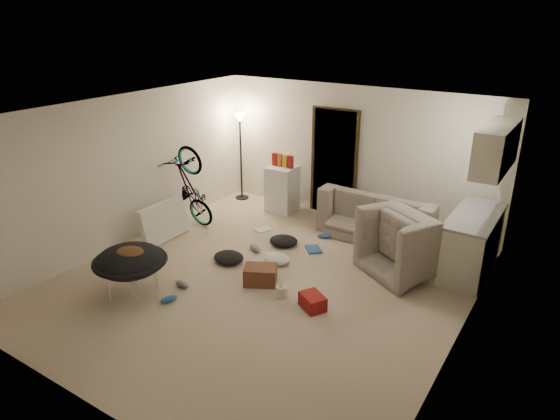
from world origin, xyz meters
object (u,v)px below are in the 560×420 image
Objects in this scene: floor_lamp at (240,138)px; juicer at (282,291)px; kitchen_counter at (471,244)px; armchair at (414,248)px; saucer_chair at (131,267)px; drink_case_b at (313,302)px; sofa at (379,220)px; bicycle at (191,204)px; mini_fridge at (282,189)px; drink_case_a at (260,275)px; tv_box at (164,221)px.

floor_lamp is 4.21m from juicer.
kitchen_counter reaches higher than armchair.
armchair is at bearing 42.69° from saucer_chair.
sofa is at bearing 124.22° from drink_case_b.
sofa is 3.40m from bicycle.
kitchen_counter is 5.01m from saucer_chair.
sofa reaches higher than drink_case_b.
floor_lamp reaches higher than mini_fridge.
juicer is (-1.99, -2.22, -0.34)m from kitchen_counter.
kitchen_counter is at bearing 40.99° from saucer_chair.
drink_case_b is at bearing 24.53° from saucer_chair.
juicer is (2.74, -1.21, -0.32)m from bicycle.
juicer is at bearing 83.14° from sofa.
armchair is at bearing 136.16° from sofa.
bicycle is at bearing 25.73° from sofa.
drink_case_b is at bearing -37.86° from drink_case_a.
sofa is at bearing 82.85° from juicer.
mini_fridge is 3.88× the size of juicer.
kitchen_counter reaches higher than juicer.
kitchen_counter is 1.33× the size of armchair.
armchair is 2.42× the size of drink_case_a.
armchair is at bearing -15.12° from floor_lamp.
floor_lamp is at bearing 103.23° from drink_case_a.
drink_case_b is (3.24, -1.23, -0.32)m from bicycle.
saucer_chair is (-2.12, -3.74, 0.13)m from sofa.
sofa is (3.17, -0.20, -1.01)m from floor_lamp.
drink_case_b is at bearing -123.58° from kitchen_counter.
drink_case_a is (1.33, 1.22, -0.30)m from saucer_chair.
armchair is 3.23× the size of drink_case_b.
kitchen_counter is 6.44× the size of juicer.
drink_case_a is at bearing 162.10° from juicer.
armchair is 3.20m from mini_fridge.
juicer is (1.79, 1.07, -0.33)m from saucer_chair.
sofa is at bearing -5.73° from mini_fridge.
mini_fridge is 0.89× the size of saucer_chair.
armchair is at bearing -21.43° from mini_fridge.
tv_box reaches higher than sofa.
tv_box is (-4.01, -1.26, -0.03)m from armchair.
bicycle is (-4.73, -1.01, -0.02)m from kitchen_counter.
juicer is (-0.51, 0.02, -0.01)m from drink_case_b.
drink_case_b is at bearing -2.31° from juicer.
floor_lamp is 1.89m from bicycle.
armchair is at bearing -79.79° from bicycle.
bicycle is 3.01m from juicer.
floor_lamp is 2.00× the size of mini_fridge.
bicycle reaches higher than juicer.
drink_case_a is (-1.74, -1.61, -0.23)m from armchair.
juicer is (0.46, -0.15, -0.04)m from drink_case_a.
sofa is 5.90× the size of drink_case_b.
sofa is at bearing -3.61° from floor_lamp.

